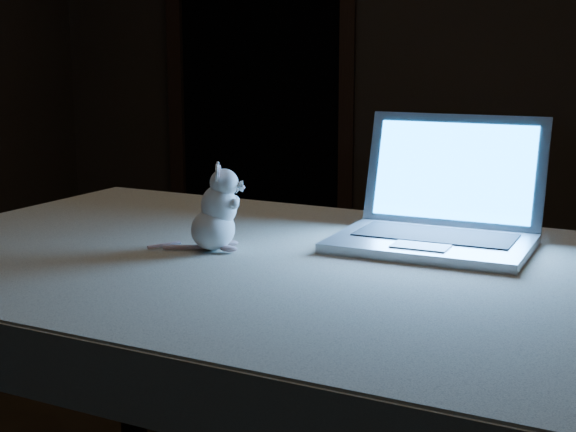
% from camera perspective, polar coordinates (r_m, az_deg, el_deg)
% --- Properties ---
extents(back_wall, '(4.50, 0.04, 2.60)m').
position_cam_1_polar(back_wall, '(4.48, 12.03, 12.18)').
color(back_wall, black).
rests_on(back_wall, ground).
extents(doorway, '(1.06, 0.36, 2.13)m').
position_cam_1_polar(doorway, '(4.67, -1.90, 9.49)').
color(doorway, black).
rests_on(doorway, back_wall).
extents(tablecloth, '(1.61, 1.08, 0.11)m').
position_cam_1_polar(tablecloth, '(1.75, -1.72, -4.08)').
color(tablecloth, beige).
rests_on(tablecloth, table).
extents(laptop, '(0.46, 0.42, 0.27)m').
position_cam_1_polar(laptop, '(1.74, 9.89, 2.19)').
color(laptop, '#AFAFB3').
rests_on(laptop, tablecloth).
extents(plush_mouse, '(0.15, 0.15, 0.18)m').
position_cam_1_polar(plush_mouse, '(1.72, -5.17, 0.59)').
color(plush_mouse, white).
rests_on(plush_mouse, tablecloth).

